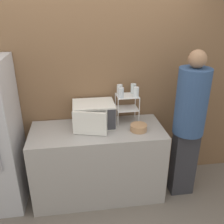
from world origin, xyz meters
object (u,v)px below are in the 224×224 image
glass_back_right (133,88)px  person (189,119)px  dish_rack (127,103)px  glass_front_right (136,92)px  glass_back_left (120,89)px  microwave (94,115)px  glass_front_left (121,93)px  bowl (139,128)px

glass_back_right → person: bearing=-33.1°
dish_rack → glass_front_right: size_ratio=2.96×
glass_back_left → person: 0.87m
microwave → glass_back_right: bearing=14.5°
person → glass_front_left: bearing=161.7°
glass_front_left → bowl: size_ratio=0.60×
glass_front_right → glass_back_left: 0.21m
microwave → bowl: 0.55m
microwave → bowl: (0.50, -0.20, -0.10)m
bowl → person: bearing=-4.6°
microwave → glass_front_left: (0.32, 0.00, 0.26)m
dish_rack → glass_back_left: 0.18m
glass_back_left → person: size_ratio=0.06×
glass_front_left → bowl: 0.45m
glass_back_right → bowl: size_ratio=0.60×
dish_rack → person: 0.74m
dish_rack → bowl: 0.35m
glass_back_left → bowl: (0.17, -0.32, -0.36)m
microwave → dish_rack: size_ratio=1.44×
microwave → person: (1.07, -0.25, -0.02)m
dish_rack → glass_front_left: glass_front_left is taller
glass_back_right → glass_front_right: (0.00, -0.12, 0.00)m
dish_rack → glass_front_right: (0.09, -0.06, 0.15)m
dish_rack → glass_front_left: size_ratio=2.96×
glass_back_right → glass_front_right: size_ratio=1.00×
glass_front_right → person: (0.57, -0.25, -0.27)m
dish_rack → person: size_ratio=0.19×
glass_front_left → glass_back_left: same height
dish_rack → person: bearing=-25.0°
microwave → glass_front_left: glass_front_left is taller
dish_rack → person: person is taller
glass_back_left → person: bearing=-26.1°
microwave → person: size_ratio=0.27×
bowl → person: size_ratio=0.11×
glass_front_right → glass_back_left: same height
glass_back_right → bowl: (-0.00, -0.33, -0.36)m
glass_front_left → person: person is taller
glass_back_right → glass_front_right: 0.12m
dish_rack → bowl: (0.09, -0.26, -0.21)m
microwave → bowl: size_ratio=2.55×
glass_back_right → person: 0.74m
person → glass_front_right: bearing=156.2°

